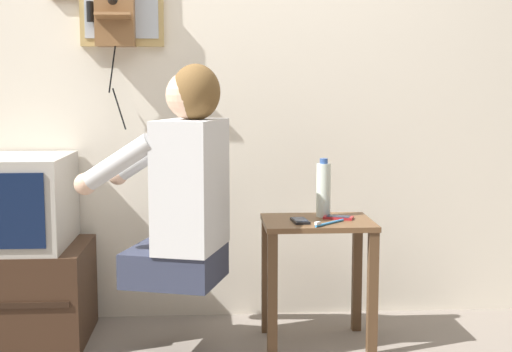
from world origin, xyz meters
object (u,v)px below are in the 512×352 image
Objects in this scene: wall_phone_antique at (115,6)px; water_bottle at (323,189)px; person at (184,183)px; toothbrush at (328,223)px; television at (14,201)px; cell_phone_spare at (338,217)px; cell_phone_held at (300,221)px.

wall_phone_antique is 1.24m from water_bottle.
person is at bearing -55.33° from wall_phone_antique.
toothbrush is (0.90, -0.46, -0.91)m from wall_phone_antique.
water_bottle is at bearing -48.34° from toothbrush.
television reaches higher than cell_phone_spare.
person is 6.41× the size of cell_phone_spare.
wall_phone_antique is 5.93× the size of cell_phone_held.
water_bottle is at bearing -16.71° from wall_phone_antique.
wall_phone_antique is at bearing 147.85° from cell_phone_held.
person is 6.15× the size of toothbrush.
cell_phone_held and cell_phone_spare have the same top height.
cell_phone_held is (0.48, 0.06, -0.17)m from person.
cell_phone_spare is (0.17, 0.06, 0.00)m from cell_phone_held.
person is 6.81× the size of cell_phone_held.
wall_phone_antique is 5.58× the size of cell_phone_spare.
television is 0.97m from wall_phone_antique.
cell_phone_held is at bearing -26.74° from wall_phone_antique.
wall_phone_antique reaches higher than toothbrush.
television is 1.33m from water_bottle.
wall_phone_antique reaches higher than television.
television is at bearing 88.55° from person.
television is at bearing 165.82° from cell_phone_held.
cell_phone_spare is at bearing -72.72° from toothbrush.
cell_phone_held is 0.18m from cell_phone_spare.
water_bottle is (0.12, 0.13, 0.11)m from cell_phone_held.
person is 0.93m from wall_phone_antique.
cell_phone_spare is at bearing -62.77° from person.
water_bottle is 1.77× the size of toothbrush.
person is at bearing 121.17° from cell_phone_spare.
water_bottle reaches higher than toothbrush.
toothbrush is at bearing 172.85° from cell_phone_spare.
television is 4.07× the size of cell_phone_held.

